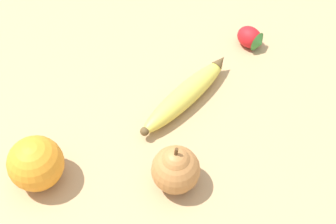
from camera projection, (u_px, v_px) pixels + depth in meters
The scene contains 5 objects.
ground_plane at pixel (189, 162), 0.73m from camera, with size 3.00×3.00×0.00m, color tan.
banana at pixel (186, 95), 0.79m from camera, with size 0.15×0.19×0.04m.
orange at pixel (36, 163), 0.68m from camera, with size 0.08×0.08×0.08m.
pear at pixel (176, 168), 0.68m from camera, with size 0.07×0.07×0.09m.
strawberry at pixel (251, 38), 0.88m from camera, with size 0.07×0.06×0.04m.
Camera 1 is at (-0.37, 0.12, 0.62)m, focal length 50.00 mm.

